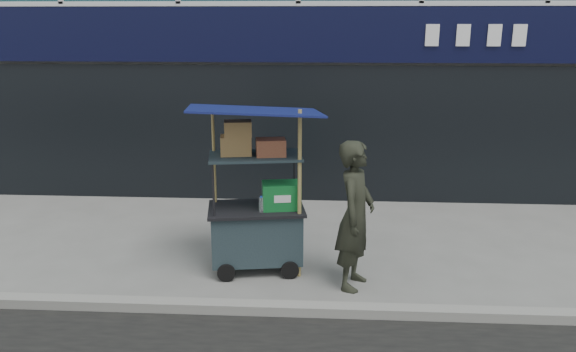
{
  "coord_description": "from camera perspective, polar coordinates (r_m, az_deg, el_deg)",
  "views": [
    {
      "loc": [
        0.39,
        -5.76,
        3.13
      ],
      "look_at": [
        -0.02,
        1.2,
        1.19
      ],
      "focal_mm": 35.0,
      "sensor_mm": 36.0,
      "label": 1
    }
  ],
  "objects": [
    {
      "name": "curb",
      "position": [
        6.37,
        -0.61,
        -13.33
      ],
      "size": [
        80.0,
        0.18,
        0.12
      ],
      "primitive_type": "cube",
      "color": "gray",
      "rests_on": "ground"
    },
    {
      "name": "ground",
      "position": [
        6.57,
        -0.49,
        -12.95
      ],
      "size": [
        80.0,
        80.0,
        0.0
      ],
      "primitive_type": "plane",
      "color": "slate",
      "rests_on": "ground"
    },
    {
      "name": "vendor_cart",
      "position": [
        7.17,
        -3.11,
        -3.81
      ],
      "size": [
        1.77,
        1.37,
        2.17
      ],
      "rotation": [
        0.0,
        0.0,
        0.16
      ],
      "color": "#19272B",
      "rests_on": "ground"
    },
    {
      "name": "vendor_man",
      "position": [
        6.71,
        6.87,
        -4.0
      ],
      "size": [
        0.62,
        0.76,
        1.81
      ],
      "primitive_type": "imported",
      "rotation": [
        0.0,
        0.0,
        1.24
      ],
      "color": "black",
      "rests_on": "ground"
    }
  ]
}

